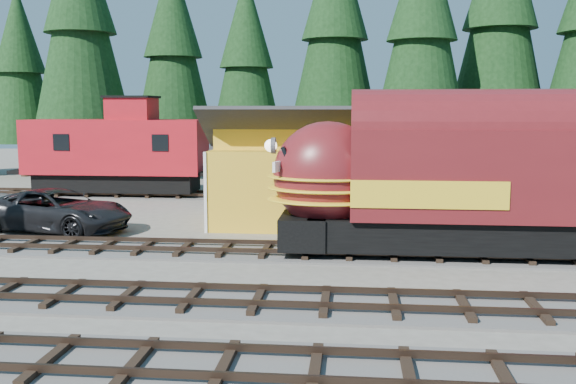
# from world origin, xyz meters

# --- Properties ---
(ground) EXTENTS (120.00, 120.00, 0.00)m
(ground) POSITION_xyz_m (0.00, 0.00, 0.00)
(ground) COLOR #6B665B
(ground) RESTS_ON ground
(track_spur) EXTENTS (32.00, 3.20, 0.33)m
(track_spur) POSITION_xyz_m (-10.00, 18.00, 0.06)
(track_spur) COLOR #4C4947
(track_spur) RESTS_ON ground
(depot) EXTENTS (12.80, 7.00, 5.30)m
(depot) POSITION_xyz_m (-0.00, 10.50, 2.96)
(depot) COLOR gold
(depot) RESTS_ON ground
(conifer_backdrop) EXTENTS (79.79, 23.03, 17.51)m
(conifer_backdrop) POSITION_xyz_m (8.62, 25.12, 10.53)
(conifer_backdrop) COLOR black
(conifer_backdrop) RESTS_ON ground
(locomotive) EXTENTS (16.23, 3.23, 4.41)m
(locomotive) POSITION_xyz_m (4.92, 4.00, 2.58)
(locomotive) COLOR black
(locomotive) RESTS_ON ground
(caboose) EXTENTS (10.48, 3.04, 5.45)m
(caboose) POSITION_xyz_m (-13.72, 18.00, 2.69)
(caboose) COLOR black
(caboose) RESTS_ON ground
(pickup_truck_a) EXTENTS (6.96, 4.43, 1.79)m
(pickup_truck_a) POSITION_xyz_m (-12.34, 7.23, 0.89)
(pickup_truck_a) COLOR black
(pickup_truck_a) RESTS_ON ground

